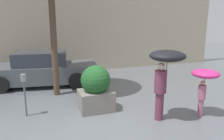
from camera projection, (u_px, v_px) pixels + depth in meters
ground_plane at (96, 125)px, 5.64m from camera, size 40.00×40.00×0.00m
building_facade at (62, 13)px, 10.97m from camera, size 18.00×0.30×6.00m
planter_box at (96, 89)px, 6.46m from camera, size 1.00×0.87×1.37m
person_adult at (165, 66)px, 5.65m from camera, size 0.93×0.93×1.91m
person_child at (205, 78)px, 6.01m from camera, size 0.75×0.75×1.34m
parked_car_near at (42, 70)px, 9.09m from camera, size 4.71×2.40×1.40m
parking_meter at (24, 86)px, 6.00m from camera, size 0.14×0.14×1.22m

